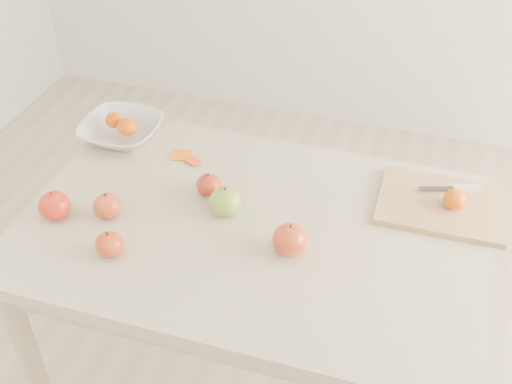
% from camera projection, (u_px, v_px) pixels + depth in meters
% --- Properties ---
extents(table, '(1.20, 0.80, 0.75)m').
position_uv_depth(table, '(251.00, 251.00, 1.75)').
color(table, beige).
rests_on(table, ground).
extents(cutting_board, '(0.34, 0.25, 0.02)m').
position_uv_depth(cutting_board, '(441.00, 205.00, 1.74)').
color(cutting_board, tan).
rests_on(cutting_board, table).
extents(board_tangerine, '(0.06, 0.06, 0.05)m').
position_uv_depth(board_tangerine, '(455.00, 199.00, 1.70)').
color(board_tangerine, '#E75B08').
rests_on(board_tangerine, cutting_board).
extents(fruit_bowl, '(0.24, 0.24, 0.06)m').
position_uv_depth(fruit_bowl, '(121.00, 130.00, 1.98)').
color(fruit_bowl, silver).
rests_on(fruit_bowl, table).
extents(bowl_tangerine_near, '(0.06, 0.06, 0.05)m').
position_uv_depth(bowl_tangerine_near, '(114.00, 120.00, 1.98)').
color(bowl_tangerine_near, '#DC6407').
rests_on(bowl_tangerine_near, fruit_bowl).
extents(bowl_tangerine_far, '(0.06, 0.06, 0.05)m').
position_uv_depth(bowl_tangerine_far, '(127.00, 127.00, 1.95)').
color(bowl_tangerine_far, '#E44308').
rests_on(bowl_tangerine_far, fruit_bowl).
extents(orange_peel_a, '(0.07, 0.06, 0.01)m').
position_uv_depth(orange_peel_a, '(181.00, 156.00, 1.92)').
color(orange_peel_a, orange).
rests_on(orange_peel_a, table).
extents(orange_peel_b, '(0.06, 0.05, 0.01)m').
position_uv_depth(orange_peel_b, '(193.00, 162.00, 1.90)').
color(orange_peel_b, '#DE4D0F').
rests_on(orange_peel_b, table).
extents(paring_knife, '(0.17, 0.07, 0.01)m').
position_uv_depth(paring_knife, '(462.00, 188.00, 1.77)').
color(paring_knife, silver).
rests_on(paring_knife, cutting_board).
extents(apple_green, '(0.09, 0.09, 0.08)m').
position_uv_depth(apple_green, '(226.00, 201.00, 1.70)').
color(apple_green, '#659D22').
rests_on(apple_green, table).
extents(apple_red_d, '(0.08, 0.08, 0.08)m').
position_uv_depth(apple_red_d, '(54.00, 206.00, 1.69)').
color(apple_red_d, '#A2030F').
rests_on(apple_red_d, table).
extents(apple_red_c, '(0.07, 0.07, 0.06)m').
position_uv_depth(apple_red_c, '(109.00, 244.00, 1.58)').
color(apple_red_c, maroon).
rests_on(apple_red_c, table).
extents(apple_red_e, '(0.09, 0.09, 0.08)m').
position_uv_depth(apple_red_e, '(290.00, 239.00, 1.59)').
color(apple_red_e, '#A3180F').
rests_on(apple_red_e, table).
extents(apple_red_b, '(0.07, 0.07, 0.07)m').
position_uv_depth(apple_red_b, '(107.00, 206.00, 1.70)').
color(apple_red_b, '#9F1A0C').
rests_on(apple_red_b, table).
extents(apple_red_a, '(0.07, 0.07, 0.06)m').
position_uv_depth(apple_red_a, '(209.00, 185.00, 1.77)').
color(apple_red_a, '#930B06').
rests_on(apple_red_a, table).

